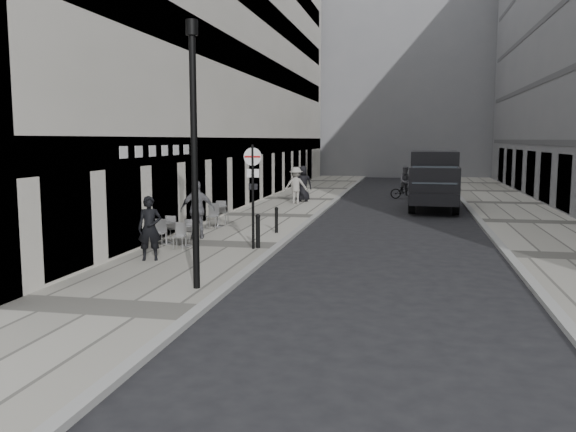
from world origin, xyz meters
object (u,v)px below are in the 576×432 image
Objects in this scene: walking_man at (150,228)px; panel_van at (434,177)px; lamppost at (194,142)px; sign_post at (253,182)px; cyclist at (406,186)px.

walking_man is 17.51m from panel_van.
lamppost is at bearing -105.93° from panel_van.
sign_post reaches higher than panel_van.
sign_post is 0.54× the size of lamppost.
lamppost reaches higher than sign_post.
cyclist is at bearing 107.10° from panel_van.
lamppost is 24.05m from cyclist.
sign_post is 14.42m from panel_van.
sign_post is 0.52× the size of panel_van.
sign_post is at bearing -115.08° from cyclist.
lamppost is at bearing -112.21° from cyclist.
panel_van is (8.24, 15.44, 0.60)m from walking_man.
sign_post is at bearing 26.49° from walking_man.
walking_man is at bearing -116.16° from panel_van.
walking_man is 0.56× the size of sign_post.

